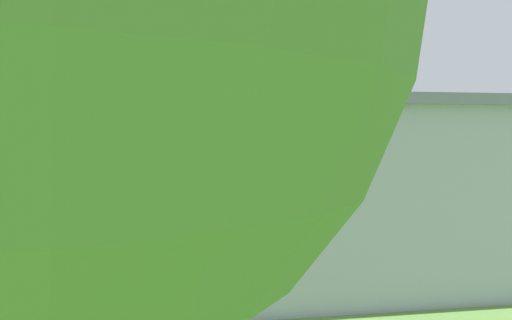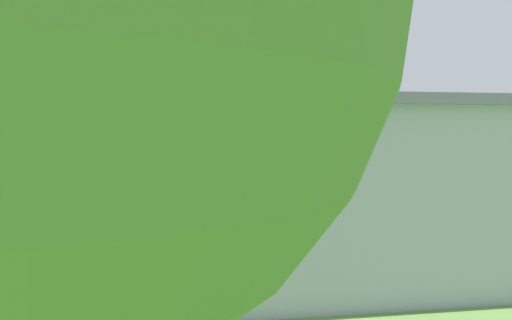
% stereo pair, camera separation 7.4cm
% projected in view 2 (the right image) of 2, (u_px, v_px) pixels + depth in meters
% --- Properties ---
extents(ground_plane, '(400.00, 400.00, 0.00)m').
position_uv_depth(ground_plane, '(170.00, 185.00, 58.97)').
color(ground_plane, '#608C42').
extents(hangar, '(28.73, 14.36, 6.70)m').
position_uv_depth(hangar, '(237.00, 185.00, 22.32)').
color(hangar, '#99A3AD').
rests_on(hangar, ground_plane).
extents(biplane, '(7.57, 8.62, 4.08)m').
position_uv_depth(biplane, '(271.00, 141.00, 56.41)').
color(biplane, silver).
extents(person_crossing_taxiway, '(0.43, 0.43, 1.76)m').
position_uv_depth(person_crossing_taxiway, '(413.00, 199.00, 38.39)').
color(person_crossing_taxiway, '#72338C').
rests_on(person_crossing_taxiway, ground_plane).
extents(person_walking_on_apron, '(0.52, 0.52, 1.54)m').
position_uv_depth(person_walking_on_apron, '(380.00, 198.00, 40.61)').
color(person_walking_on_apron, '#72338C').
rests_on(person_walking_on_apron, ground_plane).
extents(person_watching_takeoff, '(0.49, 0.49, 1.63)m').
position_uv_depth(person_watching_takeoff, '(291.00, 201.00, 37.92)').
color(person_watching_takeoff, '#33723F').
rests_on(person_watching_takeoff, ground_plane).
extents(person_beside_truck, '(0.44, 0.44, 1.54)m').
position_uv_depth(person_beside_truck, '(366.00, 201.00, 38.56)').
color(person_beside_truck, '#3F3F47').
rests_on(person_beside_truck, ground_plane).
extents(windsock, '(1.28, 1.43, 5.94)m').
position_uv_depth(windsock, '(326.00, 136.00, 58.41)').
color(windsock, silver).
rests_on(windsock, ground_plane).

